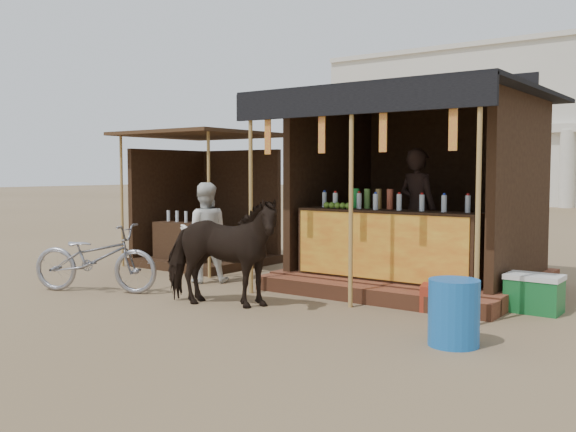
# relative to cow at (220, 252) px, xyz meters

# --- Properties ---
(ground) EXTENTS (120.00, 120.00, 0.00)m
(ground) POSITION_rel_cow_xyz_m (0.33, -0.62, -0.69)
(ground) COLOR #846B4C
(ground) RESTS_ON ground
(main_stall) EXTENTS (3.60, 3.61, 2.78)m
(main_stall) POSITION_rel_cow_xyz_m (1.33, 2.74, 0.34)
(main_stall) COLOR brown
(main_stall) RESTS_ON ground
(secondary_stall) EXTENTS (2.40, 2.40, 2.38)m
(secondary_stall) POSITION_rel_cow_xyz_m (-2.84, 2.62, 0.16)
(secondary_stall) COLOR #352213
(secondary_stall) RESTS_ON ground
(cow) EXTENTS (1.78, 1.22, 1.38)m
(cow) POSITION_rel_cow_xyz_m (0.00, 0.00, 0.00)
(cow) COLOR black
(cow) RESTS_ON ground
(motorbike) EXTENTS (1.93, 1.35, 0.96)m
(motorbike) POSITION_rel_cow_xyz_m (-2.09, -0.30, -0.21)
(motorbike) COLOR gray
(motorbike) RESTS_ON ground
(bystander) EXTENTS (0.94, 0.92, 1.53)m
(bystander) POSITION_rel_cow_xyz_m (-1.40, 1.19, 0.08)
(bystander) COLOR white
(bystander) RESTS_ON ground
(blue_barrel) EXTENTS (0.64, 0.64, 0.65)m
(blue_barrel) POSITION_rel_cow_xyz_m (3.04, -0.01, -0.36)
(blue_barrel) COLOR blue
(blue_barrel) RESTS_ON ground
(red_crate) EXTENTS (0.49, 0.48, 0.32)m
(red_crate) POSITION_rel_cow_xyz_m (2.30, 1.38, -0.53)
(red_crate) COLOR maroon
(red_crate) RESTS_ON ground
(cooler) EXTENTS (0.64, 0.45, 0.46)m
(cooler) POSITION_rel_cow_xyz_m (3.27, 1.98, -0.46)
(cooler) COLOR #17672D
(cooler) RESTS_ON ground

